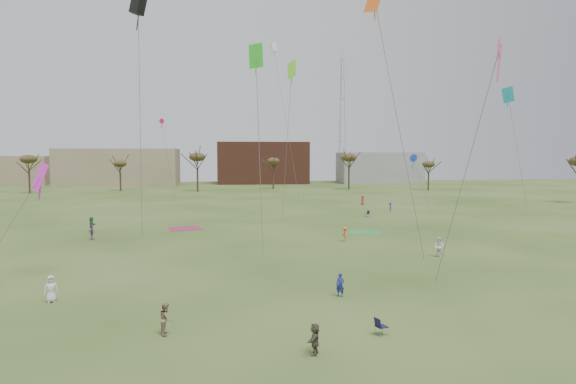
{
  "coord_description": "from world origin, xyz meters",
  "views": [
    {
      "loc": [
        -5.01,
        -30.59,
        8.76
      ],
      "look_at": [
        0.0,
        12.0,
        5.5
      ],
      "focal_mm": 31.84,
      "sensor_mm": 36.0,
      "label": 1
    }
  ],
  "objects": [
    {
      "name": "flyer_near_left",
      "position": [
        -15.43,
        0.34,
        0.79
      ],
      "size": [
        0.9,
        0.73,
        1.59
      ],
      "primitive_type": "imported",
      "rotation": [
        0.0,
        0.0,
        0.34
      ],
      "color": "white",
      "rests_on": "ground"
    },
    {
      "name": "spectator_mid_e",
      "position": [
        12.65,
        10.2,
        0.87
      ],
      "size": [
        1.02,
        1.07,
        1.74
      ],
      "primitive_type": "imported",
      "rotation": [
        0.0,
        0.0,
        5.33
      ],
      "color": "white",
      "rests_on": "ground"
    },
    {
      "name": "spectator_fore_c",
      "position": [
        -1.32,
        -9.24,
        0.7
      ],
      "size": [
        0.86,
        1.36,
        1.4
      ],
      "primitive_type": "imported",
      "rotation": [
        0.0,
        0.0,
        4.34
      ],
      "color": "brown",
      "rests_on": "ground"
    },
    {
      "name": "spectator_fore_b",
      "position": [
        -8.06,
        -5.93,
        0.77
      ],
      "size": [
        0.62,
        0.77,
        1.54
      ],
      "primitive_type": "imported",
      "rotation": [
        0.0,
        0.0,
        1.62
      ],
      "color": "#8E795A",
      "rests_on": "ground"
    },
    {
      "name": "kites_aloft",
      "position": [
        -2.13,
        28.47,
        20.2
      ],
      "size": [
        59.42,
        59.21,
        26.56
      ],
      "color": "red",
      "rests_on": "ground"
    },
    {
      "name": "ground",
      "position": [
        0.0,
        0.0,
        0.0
      ],
      "size": [
        260.0,
        260.0,
        0.0
      ],
      "primitive_type": "plane",
      "color": "#304B17",
      "rests_on": "ground"
    },
    {
      "name": "camp_chair_center",
      "position": [
        2.27,
        -7.25,
        0.26
      ],
      "size": [
        0.68,
        0.65,
        0.87
      ],
      "rotation": [
        0.0,
        0.0,
        1.9
      ],
      "color": "#18163C",
      "rests_on": "ground"
    },
    {
      "name": "flyer_far_b",
      "position": [
        17.72,
        53.93,
        0.79
      ],
      "size": [
        0.82,
        0.92,
        1.58
      ],
      "primitive_type": "imported",
      "rotation": [
        0.0,
        0.0,
        1.04
      ],
      "color": "red",
      "rests_on": "ground"
    },
    {
      "name": "blanket_plum",
      "position": [
        -10.06,
        29.38,
        0.0
      ],
      "size": [
        4.43,
        4.43,
        0.03
      ],
      "primitive_type": "cube",
      "rotation": [
        0.0,
        0.0,
        0.24
      ],
      "color": "#9A2F52",
      "rests_on": "ground"
    },
    {
      "name": "flyer_far_a",
      "position": [
        -20.16,
        27.86,
        0.85
      ],
      "size": [
        1.25,
        1.62,
        1.71
      ],
      "primitive_type": "imported",
      "rotation": [
        0.0,
        0.0,
        2.11
      ],
      "color": "#27763F",
      "rests_on": "ground"
    },
    {
      "name": "flyer_near_right",
      "position": [
        1.74,
        -0.55,
        0.73
      ],
      "size": [
        0.63,
        0.57,
        1.46
      ],
      "primitive_type": "imported",
      "rotation": [
        0.0,
        0.0,
        5.77
      ],
      "color": "navy",
      "rests_on": "ground"
    },
    {
      "name": "camp_chair_right",
      "position": [
        14.0,
        37.53,
        0.26
      ],
      "size": [
        0.71,
        0.69,
        0.87
      ],
      "rotation": [
        0.0,
        0.0,
        5.17
      ],
      "color": "#151A3A",
      "rests_on": "ground"
    },
    {
      "name": "flyer_mid_b",
      "position": [
        6.42,
        18.55,
        0.75
      ],
      "size": [
        0.56,
        0.97,
        1.49
      ],
      "primitive_type": "imported",
      "rotation": [
        0.0,
        0.0,
        4.72
      ],
      "color": "orange",
      "rests_on": "ground"
    },
    {
      "name": "tree_line",
      "position": [
        -2.85,
        79.12,
        7.09
      ],
      "size": [
        117.44,
        49.32,
        8.91
      ],
      "color": "#3A2B1E",
      "rests_on": "ground"
    },
    {
      "name": "building_grey",
      "position": [
        40.0,
        118.0,
        4.5
      ],
      "size": [
        24.0,
        12.0,
        9.0
      ],
      "primitive_type": "cube",
      "color": "gray",
      "rests_on": "ground"
    },
    {
      "name": "radio_tower",
      "position": [
        30.0,
        125.0,
        19.21
      ],
      "size": [
        1.51,
        1.72,
        41.0
      ],
      "color": "#9EA3A8",
      "rests_on": "ground"
    },
    {
      "name": "spectator_mid_d",
      "position": [
        -18.8,
        22.62,
        0.77
      ],
      "size": [
        0.43,
        0.92,
        1.53
      ],
      "primitive_type": "imported",
      "rotation": [
        0.0,
        0.0,
        1.63
      ],
      "color": "purple",
      "rests_on": "ground"
    },
    {
      "name": "blanket_olive",
      "position": [
        9.89,
        23.94,
        0.0
      ],
      "size": [
        3.94,
        3.94,
        0.03
      ],
      "primitive_type": "cube",
      "rotation": [
        0.0,
        0.0,
        1.41
      ],
      "color": "green",
      "rests_on": "ground"
    },
    {
      "name": "building_tan",
      "position": [
        -35.0,
        115.0,
        5.0
      ],
      "size": [
        32.0,
        14.0,
        10.0
      ],
      "primitive_type": "cube",
      "color": "#937F60",
      "rests_on": "ground"
    },
    {
      "name": "building_tan_west",
      "position": [
        -65.0,
        122.0,
        4.0
      ],
      "size": [
        20.0,
        12.0,
        8.0
      ],
      "primitive_type": "cube",
      "color": "#937F60",
      "rests_on": "ground"
    },
    {
      "name": "building_brick",
      "position": [
        5.0,
        120.0,
        6.0
      ],
      "size": [
        26.0,
        16.0,
        12.0
      ],
      "primitive_type": "cube",
      "color": "brown",
      "rests_on": "ground"
    },
    {
      "name": "flyer_far_c",
      "position": [
        19.12,
        43.24,
        0.7
      ],
      "size": [
        0.91,
        1.05,
        1.4
      ],
      "primitive_type": "imported",
      "rotation": [
        0.0,
        0.0,
        4.18
      ],
      "color": "#213C9A",
      "rests_on": "ground"
    }
  ]
}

